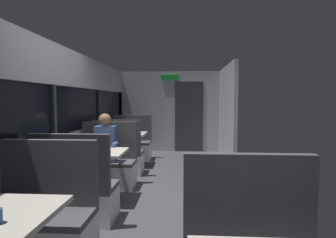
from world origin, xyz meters
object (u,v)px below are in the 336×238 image
Objects in this scene: seated_passenger at (106,156)px; bench_mid_window_facing_entry at (108,167)px; bench_far_window_facing_end at (119,158)px; dining_table_mid_window at (94,158)px; bench_mid_window_facing_end at (76,195)px; dining_table_far_window at (126,137)px; bench_near_window_facing_entry at (42,224)px; bench_far_window_facing_entry at (132,146)px.

bench_mid_window_facing_entry is at bearing 90.00° from seated_passenger.
bench_mid_window_facing_entry is 0.80m from bench_far_window_facing_end.
bench_mid_window_facing_end reaches higher than dining_table_mid_window.
dining_table_far_window is at bearing 90.00° from bench_far_window_facing_end.
bench_far_window_facing_end is at bearing 90.00° from seated_passenger.
bench_mid_window_facing_entry is 1.22× the size of dining_table_far_window.
bench_near_window_facing_entry is 1.22× the size of dining_table_mid_window.
bench_far_window_facing_entry is 2.28m from seated_passenger.
bench_near_window_facing_entry is 3.71m from dining_table_far_window.
bench_near_window_facing_entry is 2.20m from bench_mid_window_facing_entry.
bench_mid_window_facing_end is 1.40m from bench_mid_window_facing_entry.
dining_table_far_window is (0.00, 2.20, 0.00)m from dining_table_mid_window.
bench_near_window_facing_entry is 2.14m from seated_passenger.
dining_table_far_window is at bearing 90.00° from seated_passenger.
bench_mid_window_facing_entry is 0.22m from seated_passenger.
seated_passenger is at bearing -90.00° from bench_mid_window_facing_entry.
dining_table_far_window is at bearing 90.00° from bench_mid_window_facing_end.
bench_mid_window_facing_end is at bearing -90.00° from dining_table_far_window.
seated_passenger is (0.00, 2.13, 0.21)m from bench_near_window_facing_entry.
dining_table_mid_window and dining_table_far_window have the same top height.
seated_passenger is (0.00, -0.87, 0.21)m from bench_far_window_facing_end.
bench_mid_window_facing_entry reaches higher than dining_table_mid_window.
bench_mid_window_facing_entry and bench_far_window_facing_entry have the same top height.
bench_far_window_facing_end is at bearing 90.00° from bench_mid_window_facing_entry.
bench_mid_window_facing_end is 3.60m from bench_far_window_facing_entry.
bench_far_window_facing_end is at bearing -90.00° from dining_table_far_window.
bench_far_window_facing_entry is (0.00, 3.60, 0.00)m from bench_mid_window_facing_end.
bench_near_window_facing_entry is 1.22× the size of dining_table_far_window.
dining_table_mid_window is at bearing -90.00° from seated_passenger.
dining_table_far_window is 0.77m from bench_far_window_facing_entry.
seated_passenger reaches higher than dining_table_far_window.
bench_far_window_facing_end is at bearing 90.00° from bench_mid_window_facing_end.
dining_table_far_window is (0.00, 2.90, 0.31)m from bench_mid_window_facing_end.
bench_near_window_facing_entry is 0.87× the size of seated_passenger.
bench_far_window_facing_end is at bearing -90.00° from bench_far_window_facing_entry.
dining_table_far_window is 0.71× the size of seated_passenger.
dining_table_mid_window is 0.64m from seated_passenger.
bench_mid_window_facing_end is (0.00, -0.70, -0.31)m from dining_table_mid_window.
dining_table_mid_window is 0.71× the size of seated_passenger.
bench_near_window_facing_entry is 1.00× the size of bench_mid_window_facing_entry.
bench_mid_window_facing_entry is (0.00, 0.70, -0.31)m from dining_table_mid_window.
bench_near_window_facing_entry is at bearing -90.00° from bench_mid_window_facing_entry.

